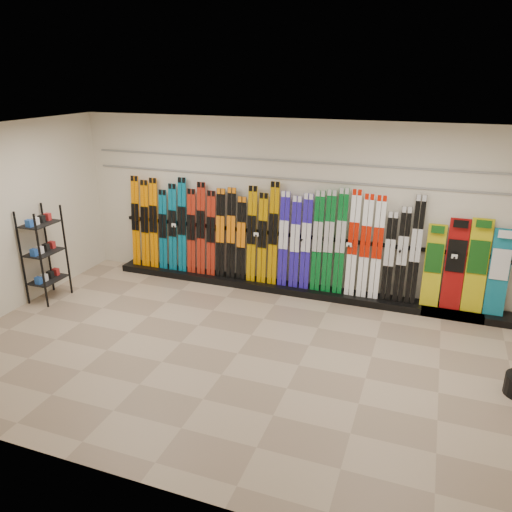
% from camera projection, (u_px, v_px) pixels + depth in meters
% --- Properties ---
extents(floor, '(8.00, 8.00, 0.00)m').
position_uv_depth(floor, '(238.00, 353.00, 6.99)').
color(floor, gray).
rests_on(floor, ground).
extents(back_wall, '(8.00, 0.00, 8.00)m').
position_uv_depth(back_wall, '(290.00, 207.00, 8.68)').
color(back_wall, beige).
rests_on(back_wall, floor).
extents(ceiling, '(8.00, 8.00, 0.00)m').
position_uv_depth(ceiling, '(234.00, 135.00, 5.95)').
color(ceiling, silver).
rests_on(ceiling, back_wall).
extents(ski_rack_base, '(8.00, 0.40, 0.12)m').
position_uv_depth(ski_rack_base, '(297.00, 289.00, 8.91)').
color(ski_rack_base, black).
rests_on(ski_rack_base, floor).
extents(skis, '(5.38, 0.18, 1.84)m').
position_uv_depth(skis, '(263.00, 237.00, 8.83)').
color(skis, orange).
rests_on(skis, ski_rack_base).
extents(snowboards, '(1.25, 0.23, 1.49)m').
position_uv_depth(snowboards, '(466.00, 267.00, 7.83)').
color(snowboards, gold).
rests_on(snowboards, ski_rack_base).
extents(accessory_rack, '(0.40, 0.60, 1.62)m').
position_uv_depth(accessory_rack, '(44.00, 255.00, 8.43)').
color(accessory_rack, black).
rests_on(accessory_rack, floor).
extents(slatwall_rail_0, '(7.60, 0.02, 0.03)m').
position_uv_depth(slatwall_rail_0, '(291.00, 179.00, 8.49)').
color(slatwall_rail_0, gray).
rests_on(slatwall_rail_0, back_wall).
extents(slatwall_rail_1, '(7.60, 0.02, 0.03)m').
position_uv_depth(slatwall_rail_1, '(291.00, 161.00, 8.38)').
color(slatwall_rail_1, gray).
rests_on(slatwall_rail_1, back_wall).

